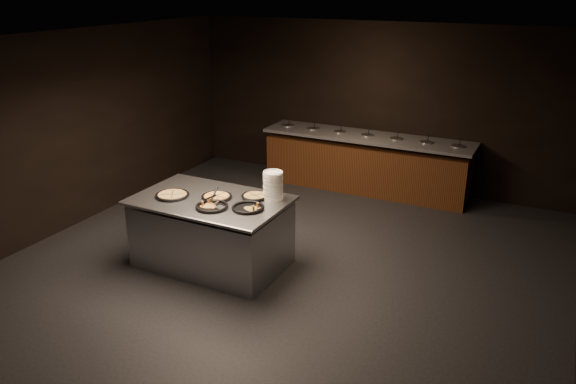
% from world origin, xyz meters
% --- Properties ---
extents(room, '(7.02, 8.02, 2.92)m').
position_xyz_m(room, '(0.00, 0.00, 1.45)').
color(room, black).
rests_on(room, ground).
extents(salad_bar, '(3.70, 0.83, 1.18)m').
position_xyz_m(salad_bar, '(0.00, 3.56, 0.44)').
color(salad_bar, '#553214').
rests_on(salad_bar, ground).
extents(serving_counter, '(1.95, 1.25, 0.93)m').
position_xyz_m(serving_counter, '(-0.86, -0.03, 0.45)').
color(serving_counter, silver).
rests_on(serving_counter, ground).
extents(plate_stack, '(0.25, 0.25, 0.37)m').
position_xyz_m(plate_stack, '(-0.13, 0.31, 1.12)').
color(plate_stack, white).
rests_on(plate_stack, serving_counter).
extents(pan_veggie_whole, '(0.44, 0.44, 0.04)m').
position_xyz_m(pan_veggie_whole, '(-1.35, -0.18, 0.95)').
color(pan_veggie_whole, black).
rests_on(pan_veggie_whole, serving_counter).
extents(pan_cheese_whole, '(0.39, 0.39, 0.04)m').
position_xyz_m(pan_cheese_whole, '(-0.80, 0.03, 0.95)').
color(pan_cheese_whole, black).
rests_on(pan_cheese_whole, serving_counter).
extents(pan_cheese_slices_a, '(0.35, 0.35, 0.04)m').
position_xyz_m(pan_cheese_slices_a, '(-0.37, 0.26, 0.95)').
color(pan_cheese_slices_a, black).
rests_on(pan_cheese_slices_a, serving_counter).
extents(pan_cheese_slices_b, '(0.41, 0.41, 0.04)m').
position_xyz_m(pan_cheese_slices_b, '(-0.67, -0.28, 0.95)').
color(pan_cheese_slices_b, black).
rests_on(pan_cheese_slices_b, serving_counter).
extents(pan_veggie_slices, '(0.40, 0.40, 0.04)m').
position_xyz_m(pan_veggie_slices, '(-0.26, -0.11, 0.95)').
color(pan_veggie_slices, black).
rests_on(pan_veggie_slices, serving_counter).
extents(server_left, '(0.15, 0.35, 0.17)m').
position_xyz_m(server_left, '(-0.75, -0.08, 1.02)').
color(server_left, silver).
rests_on(server_left, serving_counter).
extents(server_right, '(0.34, 0.14, 0.17)m').
position_xyz_m(server_right, '(-0.68, -0.23, 1.02)').
color(server_right, silver).
rests_on(server_right, serving_counter).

